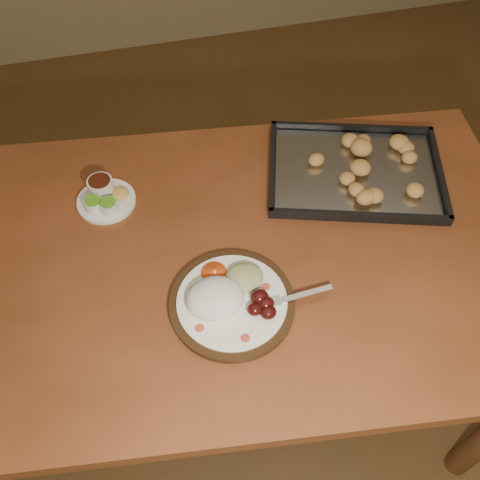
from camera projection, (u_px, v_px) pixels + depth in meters
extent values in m
plane|color=brown|center=(289.00, 342.00, 1.97)|extent=(4.00, 4.00, 0.00)
cube|color=brown|center=(228.00, 258.00, 1.31)|extent=(1.60, 1.08, 0.04)
cylinder|color=#523018|center=(16.00, 249.00, 1.78)|extent=(0.07, 0.07, 0.71)
cylinder|color=#523018|center=(411.00, 212.00, 1.88)|extent=(0.07, 0.07, 0.71)
cylinder|color=black|center=(232.00, 303.00, 1.20)|extent=(0.28, 0.28, 0.02)
cylinder|color=white|center=(232.00, 301.00, 1.19)|extent=(0.25, 0.25, 0.01)
ellipsoid|color=#C2422E|center=(200.00, 328.00, 1.15)|extent=(0.02, 0.02, 0.00)
ellipsoid|color=#C2422E|center=(245.00, 338.00, 1.13)|extent=(0.02, 0.02, 0.00)
ellipsoid|color=#C2422E|center=(266.00, 287.00, 1.21)|extent=(0.02, 0.02, 0.00)
ellipsoid|color=#C2422E|center=(194.00, 290.00, 1.21)|extent=(0.02, 0.02, 0.00)
ellipsoid|color=silver|center=(215.00, 298.00, 1.17)|extent=(0.16, 0.15, 0.06)
ellipsoid|color=#430C09|center=(255.00, 309.00, 1.16)|extent=(0.04, 0.03, 0.03)
ellipsoid|color=#430C09|center=(266.00, 304.00, 1.17)|extent=(0.04, 0.03, 0.03)
ellipsoid|color=#430C09|center=(260.00, 297.00, 1.18)|extent=(0.04, 0.03, 0.03)
ellipsoid|color=#430C09|center=(268.00, 312.00, 1.15)|extent=(0.04, 0.03, 0.03)
ellipsoid|color=tan|center=(244.00, 277.00, 1.21)|extent=(0.11, 0.10, 0.04)
cone|color=#D44313|center=(214.00, 271.00, 1.22)|extent=(0.07, 0.07, 0.03)
cube|color=silver|center=(304.00, 294.00, 1.20)|extent=(0.14, 0.02, 0.00)
cube|color=silver|center=(273.00, 302.00, 1.18)|extent=(0.04, 0.03, 0.00)
cylinder|color=silver|center=(264.00, 309.00, 1.17)|extent=(0.03, 0.00, 0.00)
cylinder|color=silver|center=(263.00, 306.00, 1.17)|extent=(0.03, 0.00, 0.00)
cylinder|color=silver|center=(262.00, 304.00, 1.18)|extent=(0.03, 0.00, 0.00)
cylinder|color=silver|center=(261.00, 302.00, 1.18)|extent=(0.03, 0.00, 0.00)
cylinder|color=white|center=(106.00, 201.00, 1.38)|extent=(0.15, 0.15, 0.01)
cylinder|color=silver|center=(94.00, 204.00, 1.35)|extent=(0.05, 0.05, 0.03)
cylinder|color=#4E951D|center=(92.00, 201.00, 1.34)|extent=(0.04, 0.04, 0.00)
cylinder|color=silver|center=(109.00, 206.00, 1.35)|extent=(0.05, 0.05, 0.03)
cylinder|color=#4E951D|center=(108.00, 202.00, 1.34)|extent=(0.04, 0.04, 0.00)
cylinder|color=silver|center=(101.00, 186.00, 1.38)|extent=(0.07, 0.07, 0.04)
cylinder|color=#361409|center=(99.00, 181.00, 1.37)|extent=(0.06, 0.06, 0.00)
ellipsoid|color=gold|center=(120.00, 193.00, 1.38)|extent=(0.05, 0.05, 0.02)
cube|color=black|center=(355.00, 173.00, 1.45)|extent=(0.54, 0.46, 0.01)
cube|color=black|center=(351.00, 128.00, 1.53)|extent=(0.44, 0.15, 0.02)
cube|color=black|center=(360.00, 216.00, 1.34)|extent=(0.44, 0.15, 0.02)
cube|color=black|center=(440.00, 173.00, 1.43)|extent=(0.11, 0.33, 0.02)
cube|color=black|center=(272.00, 166.00, 1.44)|extent=(0.11, 0.33, 0.02)
cube|color=silver|center=(355.00, 171.00, 1.44)|extent=(0.50, 0.42, 0.00)
ellipsoid|color=#C08243|center=(378.00, 167.00, 1.42)|extent=(0.05, 0.05, 0.04)
ellipsoid|color=#C08243|center=(395.00, 159.00, 1.44)|extent=(0.07, 0.07, 0.04)
ellipsoid|color=#C08243|center=(370.00, 145.00, 1.47)|extent=(0.07, 0.07, 0.04)
ellipsoid|color=#C08243|center=(361.00, 152.00, 1.46)|extent=(0.05, 0.06, 0.04)
ellipsoid|color=#C08243|center=(341.00, 145.00, 1.47)|extent=(0.06, 0.06, 0.04)
ellipsoid|color=#C08243|center=(340.00, 158.00, 1.44)|extent=(0.07, 0.07, 0.04)
ellipsoid|color=#C08243|center=(312.00, 160.00, 1.44)|extent=(0.06, 0.06, 0.04)
ellipsoid|color=#C08243|center=(328.00, 172.00, 1.41)|extent=(0.06, 0.06, 0.04)
ellipsoid|color=#C08243|center=(316.00, 175.00, 1.41)|extent=(0.07, 0.07, 0.04)
ellipsoid|color=#C08243|center=(345.00, 188.00, 1.38)|extent=(0.06, 0.06, 0.04)
ellipsoid|color=#C08243|center=(360.00, 177.00, 1.40)|extent=(0.05, 0.06, 0.04)
ellipsoid|color=#C08243|center=(385.00, 184.00, 1.39)|extent=(0.07, 0.07, 0.04)
ellipsoid|color=#C08243|center=(384.00, 180.00, 1.39)|extent=(0.07, 0.07, 0.04)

